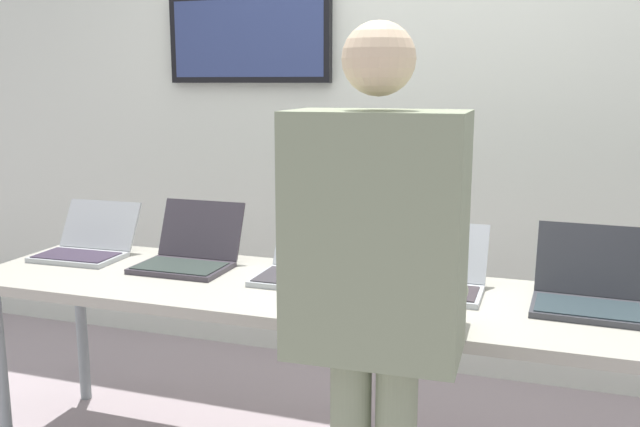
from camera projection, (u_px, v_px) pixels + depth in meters
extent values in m
cube|color=silver|center=(416.00, 129.00, 3.41)|extent=(8.00, 0.06, 2.50)
cube|color=black|center=(249.00, 38.00, 3.55)|extent=(0.89, 0.05, 0.45)
cube|color=navy|center=(248.00, 38.00, 3.54)|extent=(0.83, 0.02, 0.39)
cube|color=#A8A597|center=(353.00, 297.00, 2.46)|extent=(2.97, 0.70, 0.04)
cylinder|color=gray|center=(1.00, 370.00, 2.73)|extent=(0.05, 0.05, 0.70)
cylinder|color=gray|center=(82.00, 328.00, 3.19)|extent=(0.05, 0.05, 0.70)
cube|color=#AAAFB2|center=(78.00, 257.00, 2.90)|extent=(0.36, 0.24, 0.02)
cube|color=#32293A|center=(77.00, 255.00, 2.89)|extent=(0.33, 0.19, 0.00)
cube|color=#AAAFB2|center=(100.00, 225.00, 3.04)|extent=(0.36, 0.13, 0.20)
cube|color=navy|center=(101.00, 225.00, 3.04)|extent=(0.33, 0.11, 0.17)
cube|color=#3C363F|center=(182.00, 268.00, 2.73)|extent=(0.37, 0.25, 0.02)
cube|color=#29322E|center=(180.00, 266.00, 2.72)|extent=(0.34, 0.20, 0.00)
cube|color=#3C363F|center=(201.00, 229.00, 2.87)|extent=(0.37, 0.10, 0.23)
cube|color=white|center=(202.00, 229.00, 2.87)|extent=(0.34, 0.08, 0.20)
cube|color=#AEB4B9|center=(304.00, 279.00, 2.57)|extent=(0.36, 0.26, 0.02)
cube|color=#333034|center=(302.00, 277.00, 2.56)|extent=(0.33, 0.21, 0.00)
cube|color=#AEB4B9|center=(320.00, 237.00, 2.73)|extent=(0.36, 0.13, 0.23)
cube|color=white|center=(320.00, 237.00, 2.73)|extent=(0.33, 0.11, 0.20)
cube|color=#B0B5BC|center=(427.00, 292.00, 2.42)|extent=(0.37, 0.23, 0.02)
cube|color=#312A2E|center=(427.00, 290.00, 2.40)|extent=(0.35, 0.18, 0.00)
cube|color=#B0B5BC|center=(436.00, 251.00, 2.56)|extent=(0.37, 0.12, 0.20)
cube|color=silver|center=(437.00, 251.00, 2.56)|extent=(0.35, 0.10, 0.18)
cube|color=#393A41|center=(587.00, 309.00, 2.23)|extent=(0.36, 0.26, 0.02)
cube|color=#263338|center=(587.00, 307.00, 2.22)|extent=(0.33, 0.21, 0.00)
cube|color=#393A41|center=(589.00, 260.00, 2.36)|extent=(0.35, 0.10, 0.24)
cube|color=#AED4EC|center=(589.00, 260.00, 2.36)|extent=(0.32, 0.08, 0.21)
cube|color=gray|center=(376.00, 235.00, 1.72)|extent=(0.45, 0.27, 0.62)
sphere|color=beige|center=(379.00, 59.00, 1.64)|extent=(0.18, 0.18, 0.18)
cylinder|color=gray|center=(342.00, 295.00, 2.09)|extent=(0.08, 0.32, 0.07)
cylinder|color=gray|center=(451.00, 305.00, 2.00)|extent=(0.08, 0.32, 0.07)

